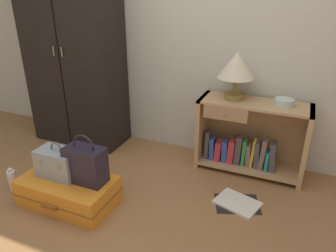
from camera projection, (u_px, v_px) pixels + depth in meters
name	position (u px, v px, depth m)	size (l,w,h in m)	color
ground_plane	(114.00, 233.00, 2.27)	(9.00, 9.00, 0.00)	olive
back_wall	(189.00, 23.00, 3.01)	(6.40, 0.10, 2.60)	beige
wardrobe	(73.00, 47.00, 3.28)	(1.00, 0.47, 2.08)	black
bookshelf	(248.00, 139.00, 2.95)	(0.98, 0.36, 0.69)	tan
table_lamp	(237.00, 67.00, 2.75)	(0.32, 0.32, 0.42)	olive
bowl	(284.00, 102.00, 2.70)	(0.16, 0.16, 0.06)	silver
suitcase_large	(69.00, 191.00, 2.56)	(0.76, 0.45, 0.22)	orange
train_case	(58.00, 163.00, 2.52)	(0.33, 0.20, 0.30)	#8E99A3
handbag	(86.00, 164.00, 2.43)	(0.31, 0.17, 0.40)	#231E2D
bottle	(12.00, 180.00, 2.72)	(0.07, 0.07, 0.21)	white
open_book_on_floor	(237.00, 203.00, 2.57)	(0.42, 0.37, 0.02)	white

